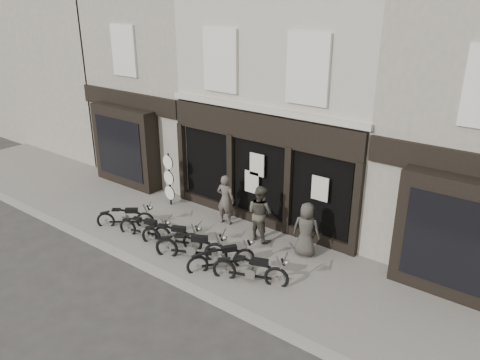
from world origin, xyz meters
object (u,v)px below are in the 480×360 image
Objects in this scene: man_right at (306,230)px; motorcycle_5 at (251,272)px; motorcycle_1 at (146,230)px; motorcycle_3 at (192,249)px; advert_sign_post at (169,182)px; motorcycle_0 at (126,219)px; man_centre at (260,213)px; man_left at (226,200)px; motorcycle_2 at (172,238)px; motorcycle_4 at (222,260)px.

motorcycle_5 is at bearing 63.84° from man_right.
motorcycle_1 is 1.13× the size of man_right.
advert_sign_post reaches higher than motorcycle_3.
motorcycle_0 is 2.22m from advert_sign_post.
motorcycle_0 is 4.58m from man_centre.
motorcycle_5 reaches higher than motorcycle_0.
motorcycle_5 is at bearing -24.10° from motorcycle_3.
man_left is 1.58m from man_centre.
motorcycle_5 is 1.16× the size of man_left.
advert_sign_post is (-3.24, 2.30, 0.61)m from motorcycle_3.
motorcycle_3 is (2.07, -0.05, 0.05)m from motorcycle_1.
motorcycle_1 is at bearing 152.34° from motorcycle_3.
motorcycle_5 is 0.96× the size of advert_sign_post.
motorcycle_2 is 1.14× the size of man_right.
motorcycle_0 is 0.85× the size of motorcycle_2.
motorcycle_1 is 4.16m from motorcycle_5.
motorcycle_2 is at bearing -38.71° from advert_sign_post.
advert_sign_post is (-2.25, 2.11, 0.64)m from motorcycle_2.
man_right is (3.52, 2.01, 0.57)m from motorcycle_2.
man_left is at bearing -17.75° from man_right.
motorcycle_2 is 1.09× the size of man_left.
motorcycle_5 is at bearing 126.43° from man_centre.
motorcycle_0 is 4.22m from motorcycle_4.
motorcycle_2 is 1.05× the size of man_centre.
motorcycle_0 is 0.94× the size of motorcycle_4.
man_centre is at bearing -13.38° from man_right.
motorcycle_4 is at bearing -24.31° from motorcycle_2.
advert_sign_post reaches higher than motorcycle_4.
motorcycle_4 reaches higher than motorcycle_0.
man_left is (0.33, 2.20, 0.60)m from motorcycle_2.
motorcycle_3 is 3.39m from man_right.
motorcycle_5 is (1.05, -0.04, 0.03)m from motorcycle_4.
motorcycle_4 is at bearing -22.46° from advert_sign_post.
man_left is 2.58m from advert_sign_post.
man_centre reaches higher than motorcycle_4.
motorcycle_0 is 3.40m from man_left.
motorcycle_0 is 5.27m from motorcycle_5.
motorcycle_1 is at bearing 126.76° from motorcycle_4.
motorcycle_4 is at bearing 40.03° from man_right.
motorcycle_2 is at bearing 53.05° from man_centre.
man_centre is 4.14m from advert_sign_post.
motorcycle_4 is at bearing -14.55° from motorcycle_1.
man_left reaches higher than motorcycle_5.
man_left is at bearing 6.39° from advert_sign_post.
motorcycle_0 is 0.89× the size of man_centre.
man_right is at bearing 166.58° from man_left.
man_right is 5.77m from advert_sign_post.
motorcycle_2 is at bearing 156.26° from motorcycle_5.
man_left is 1.04× the size of man_right.
man_right is (1.49, 2.08, 0.57)m from motorcycle_4.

